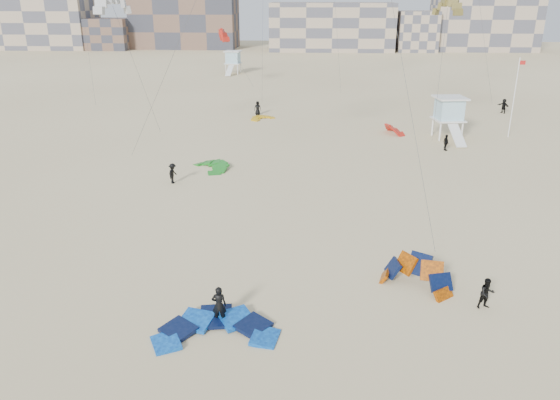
# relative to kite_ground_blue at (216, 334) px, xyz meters

# --- Properties ---
(ground) EXTENTS (320.00, 320.00, 0.00)m
(ground) POSITION_rel_kite_ground_blue_xyz_m (-1.58, 1.33, 0.00)
(ground) COLOR beige
(ground) RESTS_ON ground
(kite_ground_blue) EXTENTS (5.70, 5.92, 1.47)m
(kite_ground_blue) POSITION_rel_kite_ground_blue_xyz_m (0.00, 0.00, 0.00)
(kite_ground_blue) COLOR #1379E6
(kite_ground_blue) RESTS_ON ground
(kite_ground_orange) EXTENTS (5.25, 5.21, 3.71)m
(kite_ground_orange) POSITION_rel_kite_ground_blue_xyz_m (9.53, 4.79, 0.00)
(kite_ground_orange) COLOR #EB5F00
(kite_ground_orange) RESTS_ON ground
(kite_ground_green) EXTENTS (5.38, 5.31, 1.69)m
(kite_ground_green) POSITION_rel_kite_ground_blue_xyz_m (-4.63, 24.39, 0.00)
(kite_ground_green) COLOR #188616
(kite_ground_green) RESTS_ON ground
(kite_ground_red_far) EXTENTS (3.69, 3.59, 2.87)m
(kite_ground_red_far) POSITION_rel_kite_ground_blue_xyz_m (12.87, 38.04, 0.00)
(kite_ground_red_far) COLOR red
(kite_ground_red_far) RESTS_ON ground
(kite_ground_yellow) EXTENTS (4.07, 4.08, 0.82)m
(kite_ground_yellow) POSITION_rel_kite_ground_blue_xyz_m (-2.06, 44.41, 0.00)
(kite_ground_yellow) COLOR #EEB115
(kite_ground_yellow) RESTS_ON ground
(kitesurfer_main) EXTENTS (0.69, 0.47, 1.86)m
(kitesurfer_main) POSITION_rel_kite_ground_blue_xyz_m (0.02, 0.90, 0.93)
(kitesurfer_main) COLOR black
(kitesurfer_main) RESTS_ON ground
(kitesurfer_b) EXTENTS (0.89, 0.77, 1.57)m
(kitesurfer_b) POSITION_rel_kite_ground_blue_xyz_m (12.58, 2.94, 0.79)
(kitesurfer_b) COLOR black
(kitesurfer_b) RESTS_ON ground
(kitesurfer_c) EXTENTS (0.80, 1.15, 1.63)m
(kitesurfer_c) POSITION_rel_kite_ground_blue_xyz_m (-6.94, 20.25, 0.82)
(kitesurfer_c) COLOR black
(kitesurfer_c) RESTS_ON ground
(kitesurfer_d) EXTENTS (0.59, 0.98, 1.57)m
(kitesurfer_d) POSITION_rel_kite_ground_blue_xyz_m (16.90, 31.43, 0.78)
(kitesurfer_d) COLOR black
(kitesurfer_d) RESTS_ON ground
(kitesurfer_e) EXTENTS (0.86, 0.58, 1.71)m
(kitesurfer_e) POSITION_rel_kite_ground_blue_xyz_m (-2.82, 46.75, 0.86)
(kitesurfer_e) COLOR black
(kitesurfer_e) RESTS_ON ground
(kitesurfer_f) EXTENTS (1.35, 1.71, 1.81)m
(kitesurfer_f) POSITION_rel_kite_ground_blue_xyz_m (28.10, 49.78, 0.91)
(kitesurfer_f) COLOR black
(kitesurfer_f) RESTS_ON ground
(kite_fly_grey) EXTENTS (4.99, 5.21, 13.29)m
(kite_fly_grey) POSITION_rel_kite_ground_blue_xyz_m (-14.03, 30.34, 13.16)
(kite_fly_grey) COLOR silver
(kite_fly_grey) RESTS_ON ground
(kite_fly_olive) EXTENTS (4.38, 7.20, 12.97)m
(kite_fly_olive) POSITION_rel_kite_ground_blue_xyz_m (16.83, 36.27, 12.86)
(kite_fly_olive) COLOR olive
(kite_fly_olive) RESTS_ON ground
(kite_fly_red) EXTENTS (7.37, 6.95, 8.50)m
(kite_fly_red) POSITION_rel_kite_ground_blue_xyz_m (-10.01, 66.86, 8.00)
(kite_fly_red) COLOR red
(kite_fly_red) RESTS_ON ground
(lifeguard_tower_near) EXTENTS (3.42, 6.08, 4.29)m
(lifeguard_tower_near) POSITION_rel_kite_ground_blue_xyz_m (18.10, 36.43, 2.13)
(lifeguard_tower_near) COLOR white
(lifeguard_tower_near) RESTS_ON ground
(lifeguard_tower_far) EXTENTS (3.29, 5.91, 4.19)m
(lifeguard_tower_far) POSITION_rel_kite_ground_blue_xyz_m (-11.14, 83.68, 2.08)
(lifeguard_tower_far) COLOR white
(lifeguard_tower_far) RESTS_ON ground
(flagpole) EXTENTS (0.67, 0.10, 8.19)m
(flagpole) POSITION_rel_kite_ground_blue_xyz_m (24.74, 37.21, 4.30)
(flagpole) COLOR white
(flagpole) RESTS_ON ground
(condo_west_a) EXTENTS (30.00, 15.00, 14.00)m
(condo_west_a) POSITION_rel_kite_ground_blue_xyz_m (-71.58, 131.33, 7.00)
(condo_west_a) COLOR tan
(condo_west_a) RESTS_ON ground
(condo_west_b) EXTENTS (28.00, 14.00, 18.00)m
(condo_west_b) POSITION_rel_kite_ground_blue_xyz_m (-31.58, 135.33, 9.00)
(condo_west_b) COLOR brown
(condo_west_b) RESTS_ON ground
(condo_mid) EXTENTS (32.00, 16.00, 12.00)m
(condo_mid) POSITION_rel_kite_ground_blue_xyz_m (8.42, 131.33, 6.00)
(condo_mid) COLOR tan
(condo_mid) RESTS_ON ground
(condo_east) EXTENTS (26.00, 14.00, 16.00)m
(condo_east) POSITION_rel_kite_ground_blue_xyz_m (48.42, 133.33, 8.00)
(condo_east) COLOR tan
(condo_east) RESTS_ON ground
(condo_fill_left) EXTENTS (12.00, 10.00, 8.00)m
(condo_fill_left) POSITION_rel_kite_ground_blue_xyz_m (-51.58, 129.33, 4.00)
(condo_fill_left) COLOR brown
(condo_fill_left) RESTS_ON ground
(condo_fill_right) EXTENTS (10.00, 10.00, 10.00)m
(condo_fill_right) POSITION_rel_kite_ground_blue_xyz_m (30.42, 129.33, 5.00)
(condo_fill_right) COLOR tan
(condo_fill_right) RESTS_ON ground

